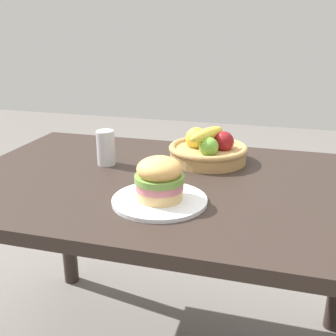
# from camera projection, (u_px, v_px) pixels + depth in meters

# --- Properties ---
(dining_table) EXTENTS (1.40, 0.90, 0.75)m
(dining_table) POSITION_uv_depth(u_px,v_px,m) (170.00, 208.00, 1.39)
(dining_table) COLOR #2D231E
(dining_table) RESTS_ON ground_plane
(plate) EXTENTS (0.27, 0.27, 0.01)m
(plate) POSITION_uv_depth(u_px,v_px,m) (160.00, 200.00, 1.18)
(plate) COLOR white
(plate) RESTS_ON dining_table
(sandwich) EXTENTS (0.14, 0.14, 0.12)m
(sandwich) POSITION_uv_depth(u_px,v_px,m) (159.00, 178.00, 1.16)
(sandwich) COLOR #E5BC75
(sandwich) RESTS_ON plate
(soda_can) EXTENTS (0.07, 0.07, 0.13)m
(soda_can) POSITION_uv_depth(u_px,v_px,m) (106.00, 148.00, 1.48)
(soda_can) COLOR silver
(soda_can) RESTS_ON dining_table
(fruit_basket) EXTENTS (0.29, 0.29, 0.14)m
(fruit_basket) POSITION_uv_depth(u_px,v_px,m) (208.00, 149.00, 1.52)
(fruit_basket) COLOR tan
(fruit_basket) RESTS_ON dining_table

